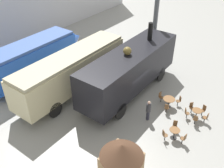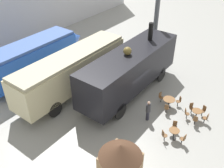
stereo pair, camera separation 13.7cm
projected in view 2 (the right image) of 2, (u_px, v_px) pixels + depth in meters
name	position (u px, v px, depth m)	size (l,w,h in m)	color
ground_plane	(131.00, 97.00, 20.70)	(80.00, 80.00, 0.00)	gray
backdrop_wall	(5.00, 8.00, 26.15)	(44.00, 0.15, 9.00)	silver
streamlined_locomotive	(38.00, 55.00, 22.67)	(10.90, 2.62, 3.44)	blue
passenger_coach_vintage	(72.00, 69.00, 20.36)	(10.82, 2.57, 3.50)	beige
steam_locomotive	(130.00, 68.00, 20.09)	(10.60, 2.80, 5.26)	black
cafe_table_near	(169.00, 101.00, 19.35)	(0.94, 0.94, 0.75)	black
cafe_table_mid	(197.00, 113.00, 18.20)	(0.72, 0.72, 0.76)	black
cafe_table_far	(174.00, 133.00, 16.56)	(0.70, 0.70, 0.76)	black
cafe_chair_0	(167.00, 108.00, 18.75)	(0.38, 0.36, 0.87)	black
cafe_chair_1	(179.00, 101.00, 19.50)	(0.40, 0.40, 0.87)	black
cafe_chair_2	(161.00, 96.00, 19.95)	(0.36, 0.38, 0.87)	black
cafe_chair_3	(203.00, 110.00, 18.55)	(0.39, 0.38, 0.87)	black
cafe_chair_4	(192.00, 107.00, 18.82)	(0.40, 0.41, 0.87)	black
cafe_chair_5	(186.00, 113.00, 18.28)	(0.39, 0.40, 0.87)	black
cafe_chair_6	(195.00, 120.00, 17.67)	(0.38, 0.36, 0.87)	black
cafe_chair_7	(206.00, 118.00, 17.84)	(0.36, 0.36, 0.87)	black
cafe_chair_8	(175.00, 126.00, 17.16)	(0.39, 0.38, 0.87)	black
cafe_chair_9	(164.00, 135.00, 16.43)	(0.41, 0.40, 0.87)	black
cafe_chair_10	(183.00, 139.00, 16.16)	(0.36, 0.37, 0.87)	black
visitor_person	(148.00, 110.00, 17.94)	(0.34, 0.34, 1.67)	#262633
ticket_kiosk	(120.00, 163.00, 13.16)	(2.34, 2.34, 3.00)	#99754C
support_pillar	(156.00, 22.00, 24.09)	(0.44, 0.44, 8.00)	#4C5156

